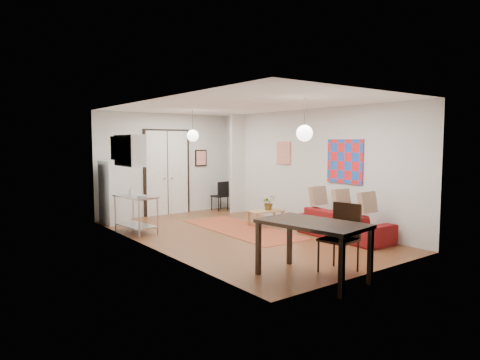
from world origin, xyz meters
TOP-DOWN VIEW (x-y plane):
  - floor at (0.00, 0.00)m, footprint 7.00×7.00m
  - ceiling at (0.00, 0.00)m, footprint 4.20×7.00m
  - wall_back at (0.00, 3.50)m, footprint 4.20×0.02m
  - wall_front at (0.00, -3.50)m, footprint 4.20×0.02m
  - wall_left at (-2.10, 0.00)m, footprint 0.02×7.00m
  - wall_right at (2.10, 0.00)m, footprint 0.02×7.00m
  - double_doors at (0.00, 3.46)m, footprint 1.44×0.06m
  - stub_partition at (1.85, 2.55)m, footprint 0.50×0.10m
  - wall_cabinet at (-1.92, 1.50)m, footprint 0.35×1.00m
  - painting_popart at (2.08, -1.25)m, footprint 0.05×1.00m
  - painting_abstract at (2.08, 0.80)m, footprint 0.05×0.50m
  - poster_back at (1.15, 3.47)m, footprint 0.40×0.03m
  - print_left at (-2.07, 2.00)m, footprint 0.03×0.44m
  - pendant_back at (0.00, 2.00)m, footprint 0.30×0.30m
  - pendant_front at (0.00, -2.00)m, footprint 0.30×0.30m
  - kilim_rug at (0.43, 0.48)m, footprint 1.44×3.55m
  - sofa at (1.62, -1.63)m, footprint 2.17×0.93m
  - coffee_table at (1.19, 0.49)m, footprint 0.92×0.59m
  - potted_plant at (1.29, 0.49)m, footprint 0.37×0.33m
  - kitchen_counter at (-1.75, 1.64)m, footprint 0.71×1.18m
  - bowl at (-1.75, 1.34)m, footprint 0.25×0.25m
  - soap_bottle at (-1.75, 1.89)m, footprint 0.10×0.10m
  - fridge at (-1.75, 2.98)m, footprint 0.65×0.65m
  - dining_table at (-0.97, -3.15)m, footprint 1.15×1.72m
  - dining_chair_near at (-0.37, -3.04)m, footprint 0.60×0.78m
  - dining_chair_far at (-0.37, -3.04)m, footprint 0.60×0.78m
  - black_side_chair at (1.61, 3.23)m, footprint 0.43×0.43m

SIDE VIEW (x-z plane):
  - floor at x=0.00m, z-range 0.00..0.00m
  - kilim_rug at x=0.43m, z-range 0.00..0.01m
  - sofa at x=1.62m, z-range 0.00..0.62m
  - coffee_table at x=1.19m, z-range 0.14..0.52m
  - black_side_chair at x=1.61m, z-range 0.07..0.97m
  - kitchen_counter at x=-1.75m, z-range 0.12..0.97m
  - potted_plant at x=1.29m, z-range 0.38..0.76m
  - dining_chair_near at x=-0.37m, z-range 0.09..1.19m
  - dining_chair_far at x=-0.37m, z-range 0.09..1.19m
  - dining_table at x=-0.97m, z-range 0.35..1.23m
  - fridge at x=-1.75m, z-range 0.00..1.63m
  - bowl at x=-1.75m, z-range 0.86..0.91m
  - soap_bottle at x=-1.75m, z-range 0.86..1.03m
  - double_doors at x=0.00m, z-range -0.05..2.45m
  - wall_back at x=0.00m, z-range 0.00..2.90m
  - wall_front at x=0.00m, z-range 0.00..2.90m
  - wall_left at x=-2.10m, z-range 0.00..2.90m
  - wall_right at x=2.10m, z-range 0.00..2.90m
  - stub_partition at x=1.85m, z-range 0.00..2.90m
  - poster_back at x=1.15m, z-range 1.35..1.85m
  - painting_popart at x=2.08m, z-range 1.15..2.15m
  - painting_abstract at x=2.08m, z-range 1.50..2.10m
  - wall_cabinet at x=-1.92m, z-range 1.55..2.25m
  - print_left at x=-2.07m, z-range 1.68..2.22m
  - pendant_back at x=0.00m, z-range 1.85..2.65m
  - pendant_front at x=0.00m, z-range 1.85..2.65m
  - ceiling at x=0.00m, z-range 2.89..2.91m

